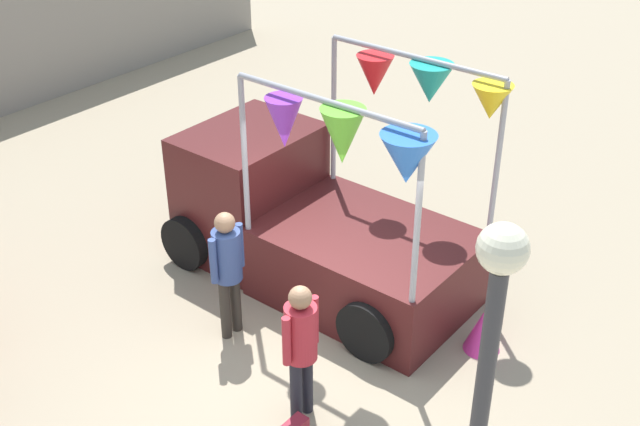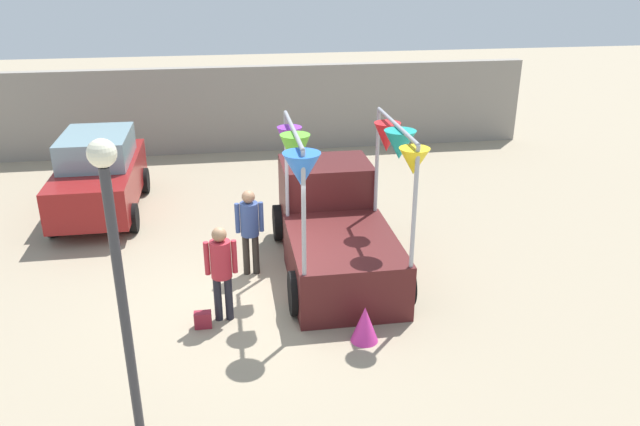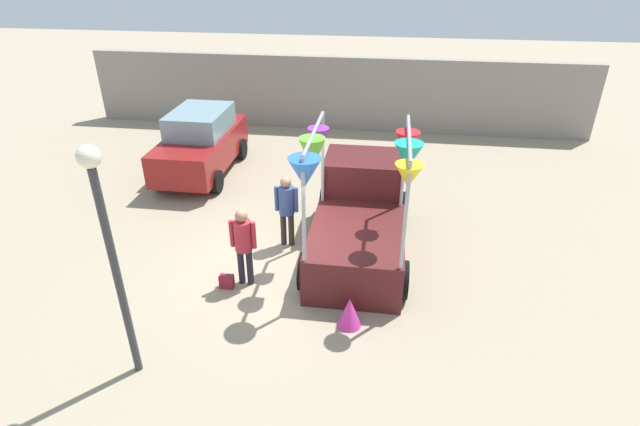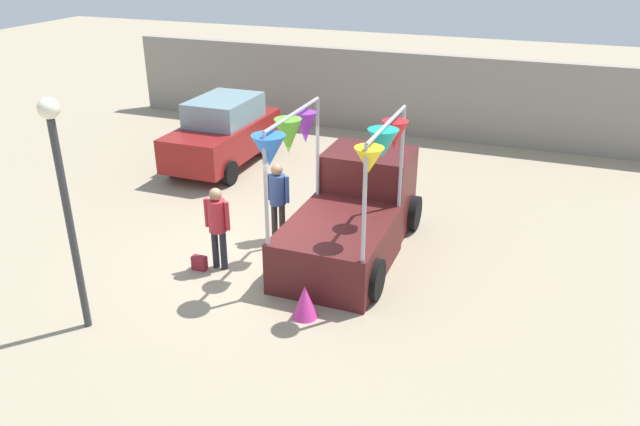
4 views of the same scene
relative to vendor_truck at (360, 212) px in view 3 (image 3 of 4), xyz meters
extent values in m
plane|color=gray|center=(-1.50, -1.12, -0.90)|extent=(60.00, 60.00, 0.00)
cube|color=#4C1919|center=(0.01, -0.99, -0.40)|extent=(1.90, 2.60, 1.00)
cube|color=#4C1919|center=(0.01, 1.01, 0.00)|extent=(1.80, 1.40, 1.80)
cube|color=#8CB2C6|center=(0.01, 1.01, 0.45)|extent=(1.76, 1.37, 0.60)
cylinder|color=black|center=(-0.94, 1.36, -0.52)|extent=(0.22, 0.76, 0.76)
cylinder|color=black|center=(0.96, 1.36, -0.52)|extent=(0.22, 0.76, 0.76)
cylinder|color=black|center=(-0.94, -1.69, -0.52)|extent=(0.22, 0.76, 0.76)
cylinder|color=black|center=(0.96, -1.69, -0.52)|extent=(0.22, 0.76, 0.76)
cylinder|color=#A5A5AD|center=(-0.86, 0.23, 1.12)|extent=(0.07, 0.07, 2.03)
cylinder|color=#A5A5AD|center=(0.88, 0.23, 1.12)|extent=(0.07, 0.07, 2.03)
cylinder|color=#A5A5AD|center=(-0.86, -2.21, 1.12)|extent=(0.07, 0.07, 2.03)
cylinder|color=#A5A5AD|center=(0.88, -2.21, 1.12)|extent=(0.07, 0.07, 2.03)
cylinder|color=#A5A5AD|center=(-0.86, -0.99, 2.14)|extent=(0.07, 2.44, 0.07)
cylinder|color=#A5A5AD|center=(0.88, -0.99, 2.14)|extent=(0.07, 2.44, 0.07)
cone|color=blue|center=(-0.86, -2.04, 1.78)|extent=(0.73, 0.73, 0.54)
cone|color=yellow|center=(0.88, -2.04, 1.83)|extent=(0.59, 0.59, 0.42)
cone|color=#66CC33|center=(-0.86, -1.22, 1.79)|extent=(0.70, 0.70, 0.63)
cone|color=teal|center=(0.88, -1.22, 1.86)|extent=(0.74, 0.74, 0.49)
cone|color=purple|center=(-0.86, -0.41, 1.73)|extent=(0.61, 0.61, 0.60)
cone|color=red|center=(0.88, -0.41, 1.77)|extent=(0.66, 0.66, 0.53)
cube|color=maroon|center=(-4.92, 3.51, -0.13)|extent=(1.70, 4.00, 0.90)
cube|color=#72939E|center=(-4.92, 3.66, 0.65)|extent=(1.50, 2.10, 0.66)
cylinder|color=black|center=(-5.77, 4.76, -0.58)|extent=(0.18, 0.64, 0.64)
cylinder|color=black|center=(-4.07, 4.76, -0.58)|extent=(0.18, 0.64, 0.64)
cylinder|color=black|center=(-5.77, 2.26, -0.58)|extent=(0.18, 0.64, 0.64)
cylinder|color=black|center=(-4.07, 2.26, -0.58)|extent=(0.18, 0.64, 0.64)
cylinder|color=black|center=(-2.25, -1.70, -0.50)|extent=(0.13, 0.13, 0.80)
cylinder|color=black|center=(-2.07, -1.70, -0.50)|extent=(0.13, 0.13, 0.80)
cylinder|color=#B22633|center=(-2.16, -1.70, 0.22)|extent=(0.34, 0.34, 0.64)
sphere|color=#997051|center=(-2.16, -1.70, 0.66)|extent=(0.24, 0.24, 0.24)
cylinder|color=#B22633|center=(-2.38, -1.70, 0.26)|extent=(0.09, 0.09, 0.57)
cylinder|color=#B22633|center=(-1.94, -1.70, 0.26)|extent=(0.09, 0.09, 0.57)
cylinder|color=#2D2823|center=(-1.71, -0.14, -0.49)|extent=(0.13, 0.13, 0.81)
cylinder|color=#2D2823|center=(-1.53, -0.14, -0.49)|extent=(0.13, 0.13, 0.81)
cylinder|color=#33477F|center=(-1.62, -0.14, 0.24)|extent=(0.34, 0.34, 0.64)
sphere|color=#997051|center=(-1.62, -0.14, 0.68)|extent=(0.24, 0.24, 0.24)
cylinder|color=#33477F|center=(-1.84, -0.14, 0.27)|extent=(0.09, 0.09, 0.58)
cylinder|color=#33477F|center=(-1.40, -0.14, 0.27)|extent=(0.09, 0.09, 0.58)
cube|color=maroon|center=(-2.51, -1.90, -0.76)|extent=(0.28, 0.16, 0.28)
cylinder|color=#333338|center=(-3.28, -4.22, 0.88)|extent=(0.12, 0.12, 3.55)
sphere|color=#F2EDCC|center=(-3.28, -4.22, 2.82)|extent=(0.32, 0.32, 0.32)
cube|color=gray|center=(-1.50, 8.16, 0.40)|extent=(18.00, 0.36, 2.60)
cone|color=#D83399|center=(0.02, -2.69, -0.60)|extent=(0.59, 0.59, 0.60)
camera|label=1|loc=(-7.02, -5.83, 5.36)|focal=45.00mm
camera|label=2|loc=(-1.98, -10.85, 4.75)|focal=35.00mm
camera|label=3|loc=(0.48, -9.67, 5.22)|focal=28.00mm
camera|label=4|loc=(3.45, -10.99, 5.15)|focal=35.00mm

